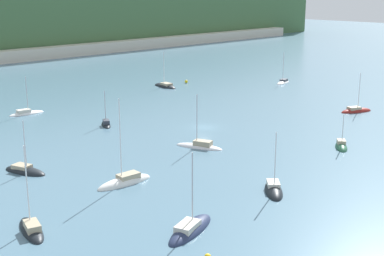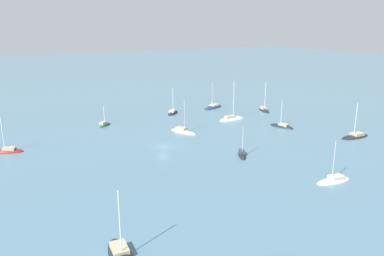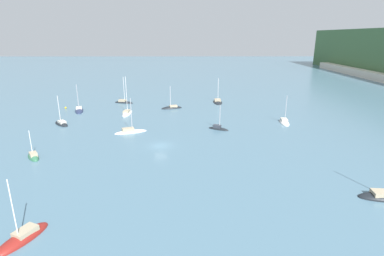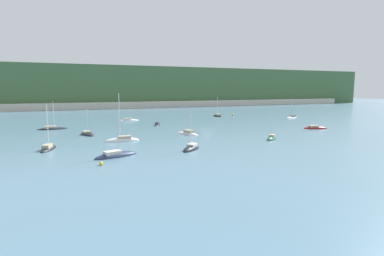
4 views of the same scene
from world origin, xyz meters
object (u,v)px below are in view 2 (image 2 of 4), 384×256
Objects in this scene: sailboat_1 at (264,110)px; mooring_buoy_0 at (212,103)px; sailboat_0 at (213,108)px; sailboat_6 at (173,113)px; sailboat_4 at (232,119)px; sailboat_12 at (104,125)px; sailboat_3 at (242,155)px; sailboat_7 at (334,181)px; sailboat_10 at (282,127)px; sailboat_5 at (355,137)px; sailboat_8 at (7,152)px; sailboat_11 at (121,256)px; sailboat_9 at (183,131)px.

sailboat_1 is 15.67× the size of mooring_buoy_0.
sailboat_0 is 14.67× the size of mooring_buoy_0.
sailboat_6 is at bearing 18.63° from mooring_buoy_0.
sailboat_12 is at bearing 164.54° from sailboat_4.
sailboat_7 is at bearing 46.63° from sailboat_3.
sailboat_3 is 0.86× the size of sailboat_10.
sailboat_7 is (9.99, 45.44, 0.00)m from sailboat_4.
sailboat_12 is at bearing -82.18° from sailboat_1.
sailboat_4 is at bearing -96.91° from sailboat_7.
sailboat_12 is (51.04, -40.84, -0.01)m from sailboat_5.
sailboat_0 reaches higher than sailboat_8.
sailboat_6 is 0.90× the size of sailboat_11.
mooring_buoy_0 is (8.83, -17.25, 0.18)m from sailboat_1.
sailboat_6 is 0.95× the size of sailboat_9.
sailboat_6 is (-4.57, -42.06, -0.05)m from sailboat_3.
sailboat_8 is at bearing -118.11° from sailboat_9.
sailboat_4 is 33.63m from sailboat_5.
sailboat_12 is at bearing 145.58° from sailboat_6.
sailboat_1 is 1.09× the size of sailboat_5.
mooring_buoy_0 is at bearing -98.62° from sailboat_7.
sailboat_11 is at bearing -35.47° from sailboat_1.
sailboat_0 is at bearing -41.68° from sailboat_6.
sailboat_8 is (59.45, -0.36, -0.02)m from sailboat_4.
sailboat_6 is (28.03, -44.76, -0.01)m from sailboat_5.
sailboat_9 reaches higher than sailboat_8.
sailboat_7 is at bearing -104.30° from sailboat_12.
sailboat_3 is at bearing 101.71° from sailboat_10.
sailboat_0 is at bearing 60.47° from mooring_buoy_0.
mooring_buoy_0 is (-16.88, -67.10, 0.21)m from sailboat_7.
sailboat_11 is (66.79, 19.11, -0.02)m from sailboat_5.
sailboat_11 is (66.03, 52.83, -0.05)m from sailboat_1.
sailboat_1 is 1.14× the size of sailboat_8.
sailboat_6 is at bearing -157.64° from sailboat_3.
sailboat_5 is 18.52m from sailboat_10.
sailboat_11 reaches higher than sailboat_0.
sailboat_9 is at bearing -82.62° from sailboat_12.
sailboat_0 is 29.59m from sailboat_10.
sailboat_5 is 1.45× the size of sailboat_12.
sailboat_4 is 69.83m from sailboat_11.
sailboat_10 is 48.56m from sailboat_12.
sailboat_7 reaches higher than sailboat_10.
sailboat_5 is at bearing 87.13° from sailboat_0.
sailboat_9 is 1.13× the size of sailboat_10.
sailboat_1 is 1.43× the size of sailboat_3.
sailboat_0 is 38.57m from sailboat_12.
sailboat_7 is at bearing 75.88° from mooring_buoy_0.
sailboat_9 is at bearing -59.54° from sailboat_1.
sailboat_11 is at bearing 50.78° from mooring_buoy_0.
sailboat_4 is (15.71, 4.41, -0.02)m from sailboat_1.
sailboat_5 is 52.82m from sailboat_6.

